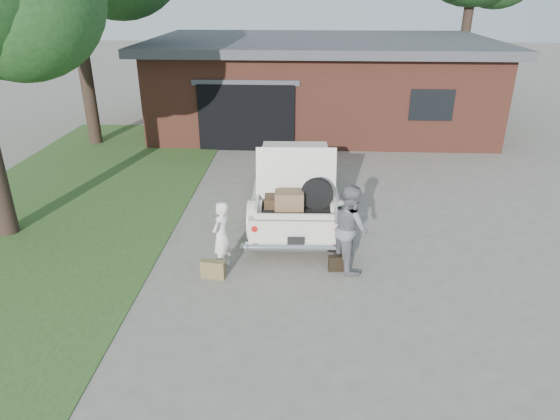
{
  "coord_description": "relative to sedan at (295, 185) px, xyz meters",
  "views": [
    {
      "loc": [
        0.46,
        -8.25,
        5.08
      ],
      "look_at": [
        0.0,
        0.6,
        1.1
      ],
      "focal_mm": 32.0,
      "sensor_mm": 36.0,
      "label": 1
    }
  ],
  "objects": [
    {
      "name": "woman_left",
      "position": [
        -1.35,
        -2.67,
        -0.04
      ],
      "size": [
        0.5,
        0.6,
        1.41
      ],
      "primitive_type": "imported",
      "rotation": [
        0.0,
        0.0,
        -1.94
      ],
      "color": "white",
      "rests_on": "ground"
    },
    {
      "name": "sedan",
      "position": [
        0.0,
        0.0,
        0.0
      ],
      "size": [
        2.13,
        5.12,
        2.08
      ],
      "rotation": [
        0.0,
        0.0,
        0.03
      ],
      "color": "silver",
      "rests_on": "ground"
    },
    {
      "name": "suitcase_left",
      "position": [
        -1.47,
        -3.03,
        -0.56
      ],
      "size": [
        0.48,
        0.22,
        0.36
      ],
      "primitive_type": "cube",
      "rotation": [
        0.0,
        0.0,
        -0.16
      ],
      "color": "olive",
      "rests_on": "ground"
    },
    {
      "name": "house",
      "position": [
        0.74,
        8.61,
        0.93
      ],
      "size": [
        12.8,
        7.8,
        3.3
      ],
      "color": "brown",
      "rests_on": "ground"
    },
    {
      "name": "grass_strip",
      "position": [
        -5.74,
        0.14,
        -0.73
      ],
      "size": [
        6.0,
        16.0,
        0.02
      ],
      "primitive_type": "cube",
      "color": "#2D4C1E",
      "rests_on": "ground"
    },
    {
      "name": "suitcase_right",
      "position": [
        0.93,
        -2.64,
        -0.59
      ],
      "size": [
        0.42,
        0.17,
        0.32
      ],
      "primitive_type": "cube",
      "rotation": [
        0.0,
        0.0,
        0.09
      ],
      "color": "black",
      "rests_on": "ground"
    },
    {
      "name": "ground",
      "position": [
        -0.24,
        -2.86,
        -0.74
      ],
      "size": [
        90.0,
        90.0,
        0.0
      ],
      "primitive_type": "plane",
      "color": "gray",
      "rests_on": "ground"
    },
    {
      "name": "woman_right",
      "position": [
        1.1,
        -2.49,
        0.12
      ],
      "size": [
        0.95,
        1.04,
        1.73
      ],
      "primitive_type": "imported",
      "rotation": [
        0.0,
        0.0,
        2.01
      ],
      "color": "slate",
      "rests_on": "ground"
    }
  ]
}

